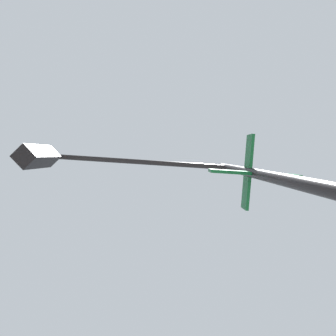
% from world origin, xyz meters
% --- Properties ---
extents(traffic_signal_near, '(2.76, 2.93, 5.77)m').
position_xyz_m(traffic_signal_near, '(-5.63, -5.69, 4.09)').
color(traffic_signal_near, black).
rests_on(traffic_signal_near, ground_plane).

